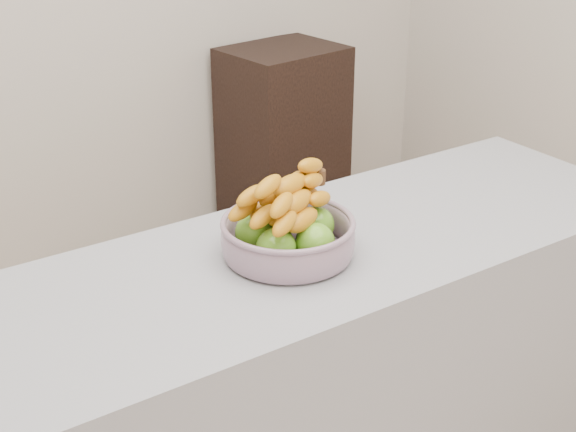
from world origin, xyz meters
The scene contains 3 objects.
counter centered at (0.00, 0.15, 0.45)m, with size 2.00×0.60×0.90m, color #9E9EA6.
cabinet centered at (1.05, 1.78, 0.46)m, with size 0.51×0.41×0.92m, color black.
fruit_bowl centered at (-0.01, 0.15, 0.96)m, with size 0.31×0.31×0.20m.
Camera 1 is at (-0.92, -1.20, 1.77)m, focal length 50.00 mm.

